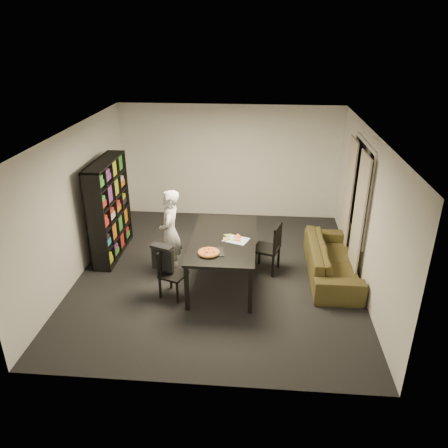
# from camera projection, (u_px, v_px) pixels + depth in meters

# --- Properties ---
(room) EXTENTS (5.01, 5.51, 2.61)m
(room) POSITION_uv_depth(u_px,v_px,m) (218.00, 208.00, 7.49)
(room) COLOR black
(room) RESTS_ON ground
(window_pane) EXTENTS (0.02, 1.40, 1.60)m
(window_pane) POSITION_uv_depth(u_px,v_px,m) (360.00, 189.00, 7.76)
(window_pane) COLOR black
(window_pane) RESTS_ON room
(window_frame) EXTENTS (0.03, 1.52, 1.72)m
(window_frame) POSITION_uv_depth(u_px,v_px,m) (360.00, 189.00, 7.76)
(window_frame) COLOR white
(window_frame) RESTS_ON room
(curtain_left) EXTENTS (0.03, 0.70, 2.25)m
(curtain_left) POSITION_uv_depth(u_px,v_px,m) (358.00, 218.00, 7.44)
(curtain_left) COLOR #C0B5A4
(curtain_left) RESTS_ON room
(curtain_right) EXTENTS (0.03, 0.70, 2.25)m
(curtain_right) POSITION_uv_depth(u_px,v_px,m) (348.00, 197.00, 8.38)
(curtain_right) COLOR #C0B5A4
(curtain_right) RESTS_ON room
(bookshelf) EXTENTS (0.35, 1.50, 1.90)m
(bookshelf) POSITION_uv_depth(u_px,v_px,m) (109.00, 209.00, 8.34)
(bookshelf) COLOR black
(bookshelf) RESTS_ON room
(dining_table) EXTENTS (1.11, 2.00, 0.83)m
(dining_table) POSITION_uv_depth(u_px,v_px,m) (224.00, 242.00, 7.50)
(dining_table) COLOR black
(dining_table) RESTS_ON room
(chair_left) EXTENTS (0.50, 0.50, 0.83)m
(chair_left) POSITION_uv_depth(u_px,v_px,m) (169.00, 270.00, 7.20)
(chair_left) COLOR black
(chair_left) RESTS_ON room
(chair_right) EXTENTS (0.55, 0.55, 0.94)m
(chair_right) POSITION_uv_depth(u_px,v_px,m) (271.00, 245.00, 7.87)
(chair_right) COLOR black
(chair_right) RESTS_ON room
(draped_jacket) EXTENTS (0.40, 0.28, 0.46)m
(draped_jacket) POSITION_uv_depth(u_px,v_px,m) (162.00, 257.00, 7.16)
(draped_jacket) COLOR black
(draped_jacket) RESTS_ON chair_left
(person) EXTENTS (0.40, 0.59, 1.58)m
(person) POSITION_uv_depth(u_px,v_px,m) (170.00, 232.00, 7.76)
(person) COLOR silver
(person) RESTS_ON room
(baking_tray) EXTENTS (0.44, 0.37, 0.01)m
(baking_tray) POSITION_uv_depth(u_px,v_px,m) (211.00, 252.00, 7.00)
(baking_tray) COLOR black
(baking_tray) RESTS_ON dining_table
(pepperoni_pizza) EXTENTS (0.35, 0.35, 0.03)m
(pepperoni_pizza) POSITION_uv_depth(u_px,v_px,m) (209.00, 252.00, 6.94)
(pepperoni_pizza) COLOR #935C2A
(pepperoni_pizza) RESTS_ON dining_table
(kitchen_towel) EXTENTS (0.48, 0.42, 0.01)m
(kitchen_towel) POSITION_uv_depth(u_px,v_px,m) (236.00, 240.00, 7.40)
(kitchen_towel) COLOR silver
(kitchen_towel) RESTS_ON dining_table
(pizza_slices) EXTENTS (0.46, 0.43, 0.01)m
(pizza_slices) POSITION_uv_depth(u_px,v_px,m) (232.00, 237.00, 7.45)
(pizza_slices) COLOR gold
(pizza_slices) RESTS_ON dining_table
(sofa) EXTENTS (0.82, 2.10, 0.61)m
(sofa) POSITION_uv_depth(u_px,v_px,m) (332.00, 260.00, 7.85)
(sofa) COLOR #3F3119
(sofa) RESTS_ON room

